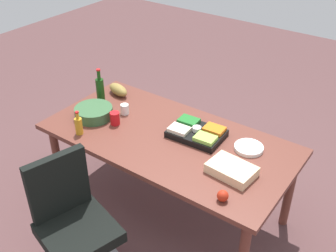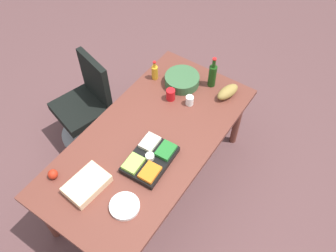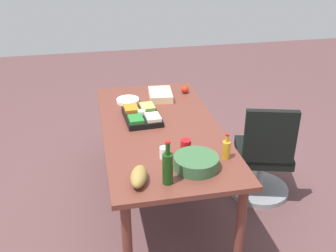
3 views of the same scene
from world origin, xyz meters
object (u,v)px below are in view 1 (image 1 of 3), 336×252
Objects in this scene: bread_loaf at (118,90)px; dressing_bottle at (79,125)px; office_chair at (76,234)px; paper_cup at (125,109)px; apple_red at (223,196)px; salad_bowl at (94,112)px; wine_bottle at (100,89)px; conference_table at (168,144)px; paper_plate_stack at (249,148)px; sheet_cake at (232,170)px; red_solo_cup at (115,118)px; veggie_tray at (197,132)px.

bread_loaf is 0.70m from dressing_bottle.
paper_cup is (0.37, -0.99, 0.42)m from office_chair.
paper_cup is 1.18× the size of apple_red.
salad_bowl is at bearing -55.51° from office_chair.
wine_bottle is at bearing -59.19° from salad_bowl.
conference_table is at bearing -28.62° from apple_red.
wine_bottle reaches higher than paper_plate_stack.
paper_plate_stack is at bearing -84.94° from sheet_cake.
red_solo_cup reaches higher than bread_loaf.
conference_table is 0.98m from office_chair.
apple_red is at bearing -147.77° from office_chair.
wine_bottle is at bearing -65.21° from dressing_bottle.
wine_bottle is at bearing -30.52° from red_solo_cup.
bread_loaf is (0.32, -0.40, -0.01)m from red_solo_cup.
wine_bottle reaches higher than office_chair.
bread_loaf reaches higher than conference_table.
wine_bottle is at bearing 77.93° from bread_loaf.
salad_bowl reaches higher than paper_cup.
paper_cup is 0.38× the size of bread_loaf.
bread_loaf reaches higher than salad_bowl.
dressing_bottle reaches higher than veggie_tray.
paper_plate_stack is 0.42m from veggie_tray.
apple_red reaches higher than conference_table.
wine_bottle reaches higher than bread_loaf.
paper_cup is at bearing -7.82° from conference_table.
dressing_bottle reaches higher than paper_plate_stack.
paper_plate_stack is (-0.74, -1.13, 0.39)m from office_chair.
paper_plate_stack is 0.33m from sheet_cake.
salad_bowl reaches higher than conference_table.
apple_red is 0.74m from veggie_tray.
veggie_tray is at bearing -106.86° from office_chair.
office_chair is 1.18m from sheet_cake.
apple_red is at bearing 169.42° from salad_bowl.
bread_loaf is 0.44m from salad_bowl.
sheet_cake is (-0.45, 0.25, -0.00)m from veggie_tray.
paper_cup is (1.10, 0.15, 0.03)m from paper_plate_stack.
conference_table is at bearing -147.95° from dressing_bottle.
sheet_cake is at bearing 95.06° from paper_plate_stack.
salad_bowl is (0.54, -0.79, 0.43)m from office_chair.
dressing_bottle reaches higher than salad_bowl.
conference_table is 9.79× the size of dressing_bottle.
office_chair is at bearing 57.00° from paper_plate_stack.
red_solo_cup is (0.46, 0.10, 0.13)m from conference_table.
conference_table is at bearing -167.37° from red_solo_cup.
office_chair is (0.14, 0.92, -0.30)m from conference_table.
veggie_tray is at bearing -146.68° from dressing_bottle.
sheet_cake is 1.00× the size of wine_bottle.
conference_table is 22.19× the size of paper_cup.
red_solo_cup is 0.34× the size of sheet_cake.
office_chair is 3.98× the size of bread_loaf.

